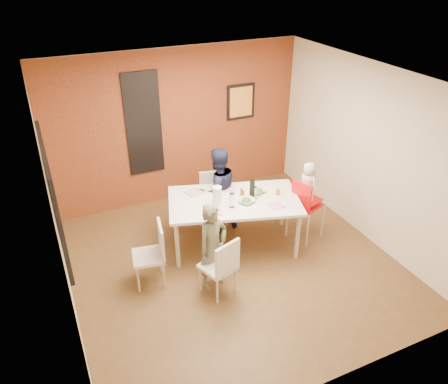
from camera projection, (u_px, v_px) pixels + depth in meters
name	position (u px, v px, depth m)	size (l,w,h in m)	color
ground	(232.00, 263.00, 6.45)	(4.50, 4.50, 0.00)	brown
ceiling	(235.00, 81.00, 5.12)	(4.50, 4.50, 0.02)	white
wall_back	(177.00, 127.00, 7.57)	(4.50, 0.02, 2.70)	beige
wall_front	(339.00, 288.00, 4.01)	(4.50, 0.02, 2.70)	beige
wall_left	(56.00, 221.00, 4.98)	(0.02, 4.50, 2.70)	beige
wall_right	(367.00, 153.00, 6.60)	(0.02, 4.50, 2.70)	beige
brick_accent_wall	(178.00, 127.00, 7.56)	(4.50, 0.02, 2.70)	maroon
picture_window_frame	(53.00, 197.00, 5.05)	(0.05, 1.70, 1.30)	black
picture_window_pane	(55.00, 197.00, 5.05)	(0.02, 1.55, 1.15)	black
glassblock_strip	(144.00, 124.00, 7.25)	(0.55, 0.03, 1.70)	silver
glassblock_surround	(144.00, 124.00, 7.25)	(0.60, 0.03, 1.76)	black
art_print_frame	(241.00, 102.00, 7.82)	(0.54, 0.03, 0.64)	black
art_print_canvas	(241.00, 102.00, 7.81)	(0.44, 0.01, 0.54)	#F9A937
dining_table	(234.00, 204.00, 6.51)	(2.16, 1.60, 0.80)	white
chair_near	(222.00, 265.00, 5.64)	(0.51, 0.51, 0.87)	white
chair_far	(213.00, 195.00, 7.21)	(0.49, 0.49, 0.88)	white
chair_left	(154.00, 251.00, 5.87)	(0.48, 0.48, 0.90)	silver
high_chair	(305.00, 204.00, 6.73)	(0.54, 0.54, 1.02)	red
child_near	(213.00, 247.00, 5.75)	(0.46, 0.30, 1.26)	#5E5C43
child_far	(218.00, 190.00, 6.91)	(0.69, 0.54, 1.42)	#161B32
toddler	(308.00, 184.00, 6.58)	(0.34, 0.22, 0.70)	silver
plate_near_left	(213.00, 212.00, 6.17)	(0.24, 0.24, 0.01)	silver
plate_far_mid	(229.00, 189.00, 6.74)	(0.19, 0.19, 0.01)	silver
plate_near_right	(276.00, 206.00, 6.32)	(0.19, 0.19, 0.01)	white
plate_far_left	(194.00, 192.00, 6.65)	(0.23, 0.23, 0.01)	white
salad_bowl_a	(246.00, 201.00, 6.39)	(0.23, 0.23, 0.06)	white
salad_bowl_b	(258.00, 191.00, 6.65)	(0.22, 0.22, 0.05)	silver
wine_bottle	(252.00, 189.00, 6.44)	(0.08, 0.08, 0.29)	black
wine_glass_a	(232.00, 200.00, 6.24)	(0.08, 0.08, 0.22)	white
wine_glass_b	(255.00, 193.00, 6.46)	(0.07, 0.07, 0.19)	silver
paper_towel_roll	(217.00, 196.00, 6.29)	(0.13, 0.13, 0.28)	white
condiment_red	(243.00, 195.00, 6.48)	(0.03, 0.03, 0.13)	red
condiment_green	(241.00, 192.00, 6.52)	(0.04, 0.04, 0.15)	#2E6B23
condiment_brown	(242.00, 194.00, 6.48)	(0.04, 0.04, 0.14)	brown
sippy_cup	(278.00, 192.00, 6.58)	(0.06, 0.06, 0.10)	#D65917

